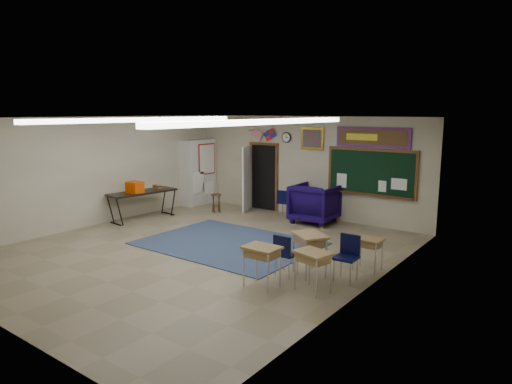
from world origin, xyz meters
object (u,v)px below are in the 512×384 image
Objects in this scene: wingback_armchair at (315,203)px; wooden_stool at (216,203)px; student_desk_front_left at (310,252)px; student_desk_front_right at (368,252)px; folding_table at (143,204)px.

wooden_stool is (-3.12, -0.71, -0.25)m from wingback_armchair.
wingback_armchair is 1.41× the size of student_desk_front_left.
student_desk_front_right is 6.34m from wooden_stool.
student_desk_front_right is (2.83, -2.89, -0.18)m from wingback_armchair.
wingback_armchair is at bearing 136.11° from student_desk_front_right.
wingback_armchair is 4.31m from student_desk_front_left.
student_desk_front_left is 6.36m from folding_table.
folding_table is at bearing 29.68° from wingback_armchair.
student_desk_front_right is (0.80, 0.92, -0.09)m from student_desk_front_left.
wooden_stool is at bearing 10.00° from wingback_armchair.
folding_table reaches higher than student_desk_front_left.
student_desk_front_right is at bearing 5.52° from folding_table.
wooden_stool is (-5.95, 2.18, -0.07)m from student_desk_front_right.
folding_table reaches higher than wooden_stool.
wingback_armchair is 0.58× the size of folding_table.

